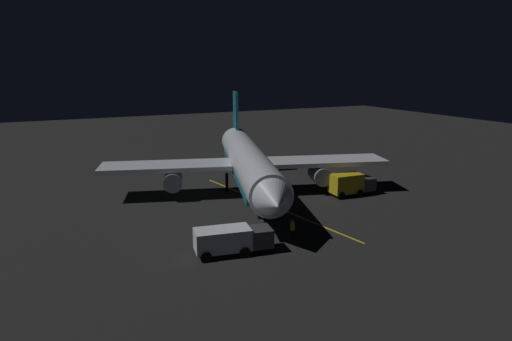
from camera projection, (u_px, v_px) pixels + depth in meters
ground_plane at (249, 197)px, 50.93m from camera, size 180.00×180.00×0.20m
apron_guide_stripe at (270, 205)px, 47.71m from camera, size 4.90×26.00×0.01m
airliner at (248, 162)px, 50.55m from camera, size 33.28×34.63×11.24m
baggage_truck at (231, 240)px, 35.02m from camera, size 6.46×3.10×2.19m
catering_truck at (350, 185)px, 50.95m from camera, size 5.50×2.46×2.62m
ground_crew_worker at (293, 229)px, 38.17m from camera, size 0.40×0.40×1.74m
traffic_cone_near_left at (289, 194)px, 50.72m from camera, size 0.50×0.50×0.55m
traffic_cone_near_right at (239, 228)px, 40.17m from camera, size 0.50×0.50×0.55m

